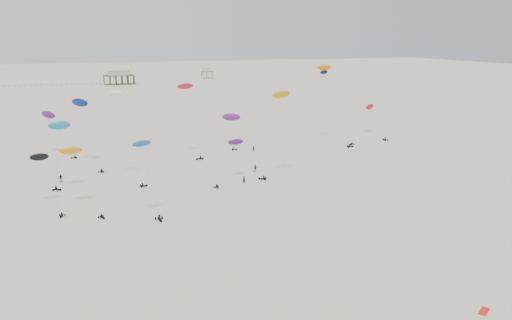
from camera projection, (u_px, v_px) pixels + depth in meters
name	position (u px, v px, depth m)	size (l,w,h in m)	color
ground_plane	(170.00, 116.00, 212.05)	(900.00, 900.00, 0.00)	beige
pavilion_main	(119.00, 78.00, 345.35)	(21.00, 13.00, 9.80)	brown
pavilion_small	(207.00, 74.00, 395.23)	(9.00, 7.00, 8.00)	brown
pier_fence	(38.00, 86.00, 329.70)	(80.20, 0.20, 1.50)	black
rig_0	(149.00, 174.00, 92.03)	(4.84, 7.09, 14.63)	black
rig_1	(45.00, 171.00, 98.34)	(6.27, 12.15, 13.85)	black
rig_2	(59.00, 137.00, 108.46)	(5.26, 3.73, 15.37)	black
rig_3	(231.00, 153.00, 116.54)	(9.57, 9.01, 12.19)	black
rig_4	(75.00, 160.00, 97.80)	(7.79, 12.66, 15.23)	black
rig_5	(337.00, 109.00, 153.58)	(6.82, 12.93, 23.82)	black
rig_6	(372.00, 112.00, 170.81)	(5.76, 17.03, 15.82)	black
rig_7	(188.00, 102.00, 139.43)	(5.20, 11.51, 20.83)	black
rig_8	(278.00, 108.00, 118.97)	(10.07, 7.09, 20.79)	black
rig_9	(123.00, 118.00, 115.33)	(6.79, 13.46, 22.05)	black
rig_10	(329.00, 82.00, 159.40)	(7.28, 15.54, 25.59)	black
rig_11	(231.00, 119.00, 155.57)	(6.25, 13.19, 12.40)	black
rig_12	(83.00, 111.00, 130.01)	(7.35, 16.64, 19.61)	black
rig_13	(50.00, 118.00, 141.90)	(9.73, 13.19, 14.89)	black
spectator_0	(244.00, 184.00, 114.84)	(0.76, 0.52, 2.10)	black
spectator_1	(255.00, 172.00, 124.69)	(1.07, 0.62, 2.19)	black
spectator_2	(61.00, 182.00, 116.17)	(1.28, 0.69, 2.16)	black
spectator_3	(253.00, 151.00, 146.72)	(0.75, 0.51, 2.05)	black
grounded_kite_a	(484.00, 311.00, 61.65)	(2.20, 0.90, 0.08)	red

